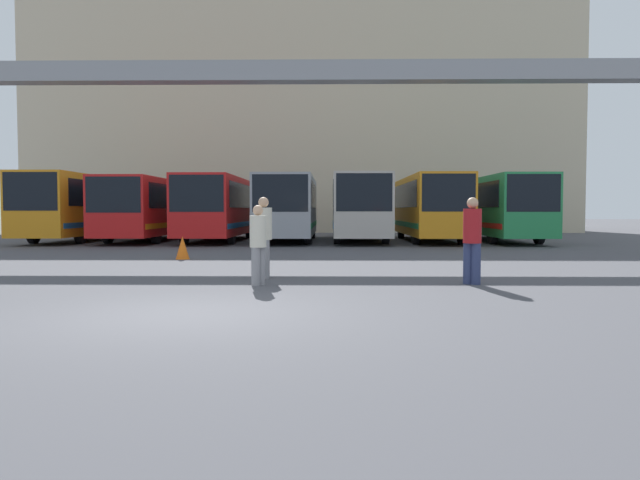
# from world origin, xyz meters

# --- Properties ---
(ground_plane) EXTENTS (200.00, 200.00, 0.00)m
(ground_plane) POSITION_xyz_m (0.00, 0.00, 0.00)
(ground_plane) COLOR #47474C
(building_backdrop) EXTENTS (38.85, 12.00, 17.53)m
(building_backdrop) POSITION_xyz_m (0.00, 39.58, 8.77)
(building_backdrop) COLOR beige
(building_backdrop) RESTS_ON ground
(overhead_gantry) EXTENTS (29.99, 0.80, 6.78)m
(overhead_gantry) POSITION_xyz_m (0.00, 13.18, 5.73)
(overhead_gantry) COLOR gray
(overhead_gantry) RESTS_ON ground
(bus_slot_0) EXTENTS (2.55, 11.41, 3.25)m
(bus_slot_0) POSITION_xyz_m (-10.53, 22.60, 1.87)
(bus_slot_0) COLOR orange
(bus_slot_0) RESTS_ON ground
(bus_slot_1) EXTENTS (2.56, 10.94, 3.06)m
(bus_slot_1) POSITION_xyz_m (-7.02, 22.36, 1.77)
(bus_slot_1) COLOR red
(bus_slot_1) RESTS_ON ground
(bus_slot_2) EXTENTS (2.53, 10.80, 3.13)m
(bus_slot_2) POSITION_xyz_m (-3.51, 22.29, 1.81)
(bus_slot_2) COLOR red
(bus_slot_2) RESTS_ON ground
(bus_slot_3) EXTENTS (2.58, 10.35, 3.15)m
(bus_slot_3) POSITION_xyz_m (0.00, 22.07, 1.82)
(bus_slot_3) COLOR #999EA5
(bus_slot_3) RESTS_ON ground
(bus_slot_4) EXTENTS (2.58, 10.71, 3.19)m
(bus_slot_4) POSITION_xyz_m (3.51, 22.25, 1.84)
(bus_slot_4) COLOR beige
(bus_slot_4) RESTS_ON ground
(bus_slot_5) EXTENTS (2.45, 10.57, 3.17)m
(bus_slot_5) POSITION_xyz_m (7.02, 22.18, 1.82)
(bus_slot_5) COLOR orange
(bus_slot_5) RESTS_ON ground
(bus_slot_6) EXTENTS (2.45, 11.00, 3.14)m
(bus_slot_6) POSITION_xyz_m (10.53, 22.40, 1.81)
(bus_slot_6) COLOR #268C4C
(bus_slot_6) RESTS_ON ground
(pedestrian_near_left) EXTENTS (0.38, 0.38, 1.81)m
(pedestrian_near_left) POSITION_xyz_m (5.07, 3.88, 0.96)
(pedestrian_near_left) COLOR navy
(pedestrian_near_left) RESTS_ON ground
(pedestrian_near_center) EXTENTS (0.34, 0.34, 1.65)m
(pedestrian_near_center) POSITION_xyz_m (0.64, 3.63, 0.87)
(pedestrian_near_center) COLOR gray
(pedestrian_near_center) RESTS_ON ground
(pedestrian_far_center) EXTENTS (0.38, 0.38, 1.84)m
(pedestrian_far_center) POSITION_xyz_m (0.60, 5.00, 0.98)
(pedestrian_far_center) COLOR gray
(pedestrian_far_center) RESTS_ON ground
(traffic_cone) EXTENTS (0.44, 0.44, 0.72)m
(traffic_cone) POSITION_xyz_m (-2.56, 10.42, 0.36)
(traffic_cone) COLOR orange
(traffic_cone) RESTS_ON ground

